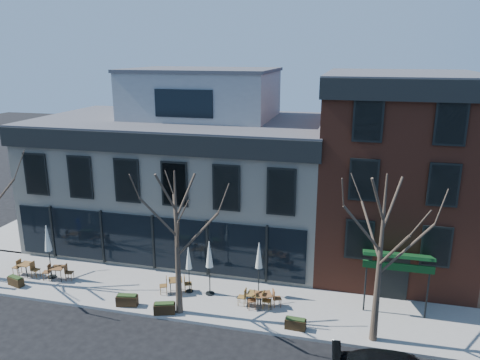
# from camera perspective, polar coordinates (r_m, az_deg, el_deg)

# --- Properties ---
(ground) EXTENTS (120.00, 120.00, 0.00)m
(ground) POSITION_cam_1_polar(r_m,az_deg,el_deg) (27.89, -10.23, -10.98)
(ground) COLOR black
(ground) RESTS_ON ground
(sidewalk_front) EXTENTS (33.50, 4.70, 0.15)m
(sidewalk_front) POSITION_cam_1_polar(r_m,az_deg,el_deg) (24.98, -5.30, -13.92)
(sidewalk_front) COLOR gray
(sidewalk_front) RESTS_ON ground
(sidewalk_side) EXTENTS (4.50, 12.00, 0.15)m
(sidewalk_side) POSITION_cam_1_polar(r_m,az_deg,el_deg) (38.10, -22.11, -4.44)
(sidewalk_side) COLOR gray
(sidewalk_side) RESTS_ON ground
(corner_building) EXTENTS (18.39, 10.39, 11.10)m
(corner_building) POSITION_cam_1_polar(r_m,az_deg,el_deg) (30.61, -6.66, 1.02)
(corner_building) COLOR beige
(corner_building) RESTS_ON ground
(red_brick_building) EXTENTS (8.20, 11.78, 11.18)m
(red_brick_building) POSITION_cam_1_polar(r_m,az_deg,el_deg) (28.47, 18.35, 1.12)
(red_brick_building) COLOR brown
(red_brick_building) RESTS_ON ground
(tree_mid) EXTENTS (3.50, 3.55, 7.04)m
(tree_mid) POSITION_cam_1_polar(r_m,az_deg,el_deg) (21.96, -7.67, -7.50)
(tree_mid) COLOR #382B21
(tree_mid) RESTS_ON sidewalk_front
(tree_right) EXTENTS (3.72, 3.77, 7.48)m
(tree_right) POSITION_cam_1_polar(r_m,az_deg,el_deg) (20.49, 16.72, -9.09)
(tree_right) COLOR #382B21
(tree_right) RESTS_ON sidewalk_front
(cafe_set_0) EXTENTS (1.69, 0.70, 0.89)m
(cafe_set_0) POSITION_cam_1_polar(r_m,az_deg,el_deg) (29.13, -24.63, -9.73)
(cafe_set_0) COLOR brown
(cafe_set_0) RESTS_ON sidewalk_front
(cafe_set_1) EXTENTS (1.76, 0.80, 0.90)m
(cafe_set_1) POSITION_cam_1_polar(r_m,az_deg,el_deg) (27.96, -21.31, -10.39)
(cafe_set_1) COLOR brown
(cafe_set_1) RESTS_ON sidewalk_front
(cafe_set_3) EXTENTS (1.73, 1.10, 0.90)m
(cafe_set_3) POSITION_cam_1_polar(r_m,az_deg,el_deg) (25.08, -7.85, -12.48)
(cafe_set_3) COLOR brown
(cafe_set_3) RESTS_ON sidewalk_front
(cafe_set_4) EXTENTS (1.69, 0.70, 0.89)m
(cafe_set_4) POSITION_cam_1_polar(r_m,az_deg,el_deg) (23.64, 1.74, -14.22)
(cafe_set_4) COLOR brown
(cafe_set_4) RESTS_ON sidewalk_front
(cafe_set_5) EXTENTS (1.73, 1.08, 0.90)m
(cafe_set_5) POSITION_cam_1_polar(r_m,az_deg,el_deg) (23.59, 2.99, -14.27)
(cafe_set_5) COLOR brown
(cafe_set_5) RESTS_ON sidewalk_front
(umbrella_0) EXTENTS (0.49, 0.49, 3.08)m
(umbrella_0) POSITION_cam_1_polar(r_m,az_deg,el_deg) (27.68, -22.40, -6.91)
(umbrella_0) COLOR black
(umbrella_0) RESTS_ON sidewalk_front
(umbrella_2) EXTENTS (0.40, 0.40, 2.49)m
(umbrella_2) POSITION_cam_1_polar(r_m,az_deg,el_deg) (24.50, -6.28, -9.76)
(umbrella_2) COLOR black
(umbrella_2) RESTS_ON sidewalk_front
(umbrella_3) EXTENTS (0.47, 0.47, 2.94)m
(umbrella_3) POSITION_cam_1_polar(r_m,az_deg,el_deg) (24.04, -3.76, -9.38)
(umbrella_3) COLOR black
(umbrella_3) RESTS_ON sidewalk_front
(umbrella_4) EXTENTS (0.46, 0.46, 2.88)m
(umbrella_4) POSITION_cam_1_polar(r_m,az_deg,el_deg) (23.97, 2.33, -9.52)
(umbrella_4) COLOR black
(umbrella_4) RESTS_ON sidewalk_front
(planter_0) EXTENTS (0.99, 0.61, 0.52)m
(planter_0) POSITION_cam_1_polar(r_m,az_deg,el_deg) (28.30, -25.67, -11.04)
(planter_0) COLOR #2F210F
(planter_0) RESTS_ON sidewalk_front
(planter_1) EXTENTS (1.10, 0.60, 0.58)m
(planter_1) POSITION_cam_1_polar(r_m,az_deg,el_deg) (24.46, -13.60, -14.04)
(planter_1) COLOR black
(planter_1) RESTS_ON sidewalk_front
(planter_2) EXTENTS (1.10, 0.71, 0.57)m
(planter_2) POSITION_cam_1_polar(r_m,az_deg,el_deg) (23.46, -9.19, -15.17)
(planter_2) COLOR black
(planter_2) RESTS_ON sidewalk_front
(planter_3) EXTENTS (0.96, 0.42, 0.53)m
(planter_3) POSITION_cam_1_polar(r_m,az_deg,el_deg) (22.24, 6.78, -16.99)
(planter_3) COLOR black
(planter_3) RESTS_ON sidewalk_front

